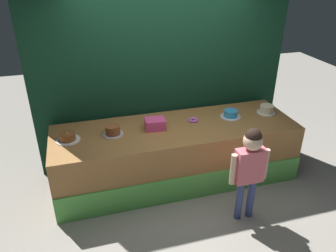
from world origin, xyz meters
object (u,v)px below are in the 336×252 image
at_px(cake_far_left, 68,137).
at_px(cake_far_right, 266,109).
at_px(donut, 193,120).
at_px(cake_center_left, 113,130).
at_px(pink_box, 155,124).
at_px(child_figure, 250,163).
at_px(cake_center_right, 231,114).

xyz_separation_m(cake_far_left, cake_far_right, (2.77, 0.04, 0.01)).
bearing_deg(donut, cake_far_left, -177.41).
height_order(cake_far_left, cake_center_left, cake_far_left).
xyz_separation_m(donut, cake_center_left, (-1.11, -0.08, 0.04)).
xyz_separation_m(pink_box, cake_far_right, (1.66, 0.03, -0.01)).
relative_size(child_figure, cake_far_right, 4.63).
relative_size(child_figure, donut, 9.23).
xyz_separation_m(child_figure, cake_center_right, (0.28, 1.09, 0.07)).
bearing_deg(cake_center_right, donut, 178.54).
relative_size(child_figure, cake_far_left, 4.09).
height_order(donut, cake_far_left, cake_far_left).
height_order(pink_box, cake_center_right, pink_box).
bearing_deg(cake_center_right, cake_center_left, -177.79).
height_order(cake_center_right, cake_far_right, cake_far_right).
xyz_separation_m(cake_center_right, cake_far_right, (0.55, -0.02, 0.01)).
bearing_deg(donut, cake_far_right, -1.82).
bearing_deg(child_figure, cake_center_right, 75.68).
bearing_deg(cake_far_left, donut, 2.59).
bearing_deg(child_figure, cake_center_left, 143.52).
distance_m(donut, cake_center_right, 0.56).
height_order(child_figure, cake_center_right, child_figure).
xyz_separation_m(pink_box, cake_center_left, (-0.55, -0.01, -0.01)).
distance_m(donut, cake_far_right, 1.11).
bearing_deg(cake_far_right, pink_box, -178.92).
bearing_deg(cake_far_left, child_figure, -27.91).
relative_size(cake_center_left, cake_far_right, 1.01).
xyz_separation_m(pink_box, donut, (0.55, 0.07, -0.05)).
distance_m(pink_box, cake_center_left, 0.55).
bearing_deg(cake_center_left, pink_box, 1.19).
bearing_deg(child_figure, pink_box, 128.74).
bearing_deg(pink_box, cake_center_left, -178.81).
relative_size(cake_far_left, cake_far_right, 1.13).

